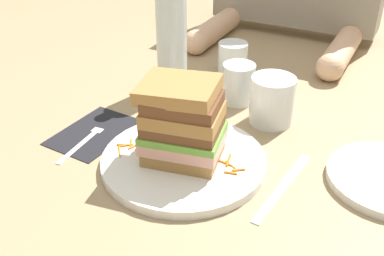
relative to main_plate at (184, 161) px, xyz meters
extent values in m
plane|color=#9E8460|center=(-0.01, 0.01, -0.01)|extent=(3.00, 3.00, 0.00)
cylinder|color=white|center=(0.00, 0.00, 0.00)|extent=(0.27, 0.27, 0.02)
cube|color=#A87A42|center=(0.00, 0.00, 0.02)|extent=(0.13, 0.11, 0.02)
cube|color=#E0A393|center=(0.00, 0.00, 0.04)|extent=(0.14, 0.12, 0.02)
cube|color=#6BA83D|center=(0.00, 0.00, 0.06)|extent=(0.14, 0.12, 0.01)
cube|color=brown|center=(0.00, 0.00, 0.07)|extent=(0.13, 0.11, 0.02)
cube|color=#A87A42|center=(0.00, 0.00, 0.09)|extent=(0.13, 0.11, 0.02)
cube|color=brown|center=(0.00, 0.00, 0.11)|extent=(0.13, 0.11, 0.02)
cube|color=#A87A42|center=(-0.01, 0.00, 0.13)|extent=(0.13, 0.11, 0.03)
cylinder|color=orange|center=(-0.11, -0.02, 0.01)|extent=(0.02, 0.01, 0.00)
cylinder|color=orange|center=(-0.08, 0.00, 0.01)|extent=(0.01, 0.03, 0.00)
cylinder|color=orange|center=(-0.10, -0.02, 0.01)|extent=(0.02, 0.02, 0.00)
cylinder|color=orange|center=(-0.10, -0.01, 0.01)|extent=(0.02, 0.02, 0.00)
cylinder|color=orange|center=(-0.07, -0.02, 0.01)|extent=(0.02, 0.01, 0.00)
cylinder|color=orange|center=(-0.09, -0.01, 0.01)|extent=(0.01, 0.02, 0.00)
cylinder|color=orange|center=(-0.10, -0.04, 0.01)|extent=(0.02, 0.02, 0.00)
cylinder|color=orange|center=(0.09, 0.00, 0.01)|extent=(0.02, 0.02, 0.00)
cylinder|color=orange|center=(0.07, 0.02, 0.01)|extent=(0.01, 0.03, 0.00)
cylinder|color=orange|center=(0.09, -0.01, 0.01)|extent=(0.02, 0.01, 0.00)
cylinder|color=orange|center=(0.07, 0.02, 0.01)|extent=(0.03, 0.01, 0.00)
cylinder|color=orange|center=(0.08, 0.01, 0.01)|extent=(0.02, 0.01, 0.00)
cube|color=black|center=(-0.19, 0.01, -0.01)|extent=(0.12, 0.17, 0.00)
cube|color=silver|center=(-0.19, -0.04, 0.00)|extent=(0.02, 0.11, 0.00)
cube|color=silver|center=(-0.19, 0.02, 0.00)|extent=(0.02, 0.02, 0.00)
cylinder|color=silver|center=(-0.19, 0.05, 0.00)|extent=(0.01, 0.04, 0.00)
cylinder|color=silver|center=(-0.19, 0.05, 0.00)|extent=(0.01, 0.04, 0.00)
cylinder|color=silver|center=(-0.20, 0.05, 0.00)|extent=(0.01, 0.04, 0.00)
cylinder|color=silver|center=(-0.20, 0.05, 0.00)|extent=(0.01, 0.04, 0.00)
cube|color=silver|center=(0.16, -0.03, -0.01)|extent=(0.02, 0.10, 0.00)
cube|color=silver|center=(0.17, 0.07, -0.01)|extent=(0.03, 0.11, 0.00)
cylinder|color=white|center=(0.08, 0.20, 0.04)|extent=(0.08, 0.08, 0.09)
cylinder|color=orange|center=(0.08, 0.20, 0.02)|extent=(0.08, 0.08, 0.06)
cylinder|color=silver|center=(-0.16, 0.25, 0.10)|extent=(0.06, 0.06, 0.22)
cylinder|color=silver|center=(-0.01, 0.25, 0.03)|extent=(0.07, 0.07, 0.08)
cylinder|color=silver|center=(-0.07, 0.37, 0.03)|extent=(0.07, 0.07, 0.07)
cylinder|color=#DBAD89|center=(-0.20, 0.55, 0.02)|extent=(0.06, 0.22, 0.06)
cylinder|color=#DBAD89|center=(0.13, 0.55, 0.02)|extent=(0.06, 0.22, 0.06)
sphere|color=#DBAD89|center=(-0.20, 0.44, 0.02)|extent=(0.06, 0.06, 0.06)
sphere|color=#DBAD89|center=(0.13, 0.44, 0.02)|extent=(0.06, 0.06, 0.06)
camera|label=1|loc=(0.30, -0.55, 0.45)|focal=43.61mm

